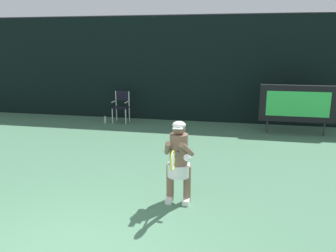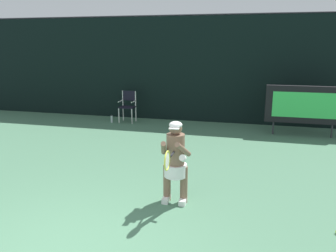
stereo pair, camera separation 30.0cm
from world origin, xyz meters
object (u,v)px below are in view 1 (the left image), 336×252
object	(u,v)px
tennis_player	(179,159)
umpire_chair	(121,105)
water_bottle	(105,120)
scoreboard	(297,104)
tennis_racket	(173,160)

from	to	relation	value
tennis_player	umpire_chair	bearing A→B (deg)	118.06
umpire_chair	water_bottle	world-z (taller)	umpire_chair
scoreboard	tennis_racket	world-z (taller)	scoreboard
umpire_chair	water_bottle	bearing A→B (deg)	-153.70
umpire_chair	tennis_racket	size ratio (longest dim) A/B	1.79
scoreboard	tennis_racket	distance (m)	6.36
umpire_chair	scoreboard	bearing A→B (deg)	-5.08
water_bottle	tennis_player	bearing A→B (deg)	-56.82
umpire_chair	tennis_player	size ratio (longest dim) A/B	0.75
tennis_player	scoreboard	bearing A→B (deg)	62.73
umpire_chair	tennis_player	xyz separation A→B (m)	(3.04, -5.70, 0.16)
tennis_racket	scoreboard	bearing A→B (deg)	52.59
scoreboard	water_bottle	size ratio (longest dim) A/B	8.30
water_bottle	tennis_racket	bearing A→B (deg)	-59.36
scoreboard	tennis_player	bearing A→B (deg)	-117.27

